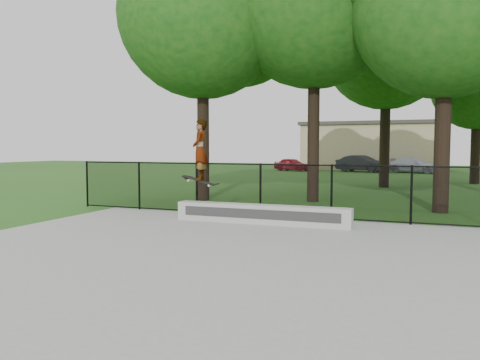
# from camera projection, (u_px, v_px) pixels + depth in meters

# --- Properties ---
(ground) EXTENTS (100.00, 100.00, 0.00)m
(ground) POSITION_uv_depth(u_px,v_px,m) (261.00, 281.00, 7.02)
(ground) COLOR #2D5518
(ground) RESTS_ON ground
(concrete_slab) EXTENTS (14.00, 12.00, 0.06)m
(concrete_slab) POSITION_uv_depth(u_px,v_px,m) (261.00, 279.00, 7.02)
(concrete_slab) COLOR gray
(concrete_slab) RESTS_ON ground
(grind_ledge) EXTENTS (4.59, 0.40, 0.48)m
(grind_ledge) POSITION_uv_depth(u_px,v_px,m) (261.00, 214.00, 11.94)
(grind_ledge) COLOR #B2B3AE
(grind_ledge) RESTS_ON concrete_slab
(car_a) EXTENTS (3.46, 2.32, 1.10)m
(car_a) POSITION_uv_depth(u_px,v_px,m) (292.00, 164.00, 40.01)
(car_a) COLOR maroon
(car_a) RESTS_ON ground
(car_b) EXTENTS (4.00, 2.64, 1.36)m
(car_b) POSITION_uv_depth(u_px,v_px,m) (362.00, 164.00, 38.12)
(car_b) COLOR black
(car_b) RESTS_ON ground
(car_c) EXTENTS (4.14, 2.96, 1.20)m
(car_c) POSITION_uv_depth(u_px,v_px,m) (415.00, 165.00, 36.69)
(car_c) COLOR #AEB2C6
(car_c) RESTS_ON ground
(skater_airborne) EXTENTS (0.82, 0.67, 1.79)m
(skater_airborne) POSITION_uv_depth(u_px,v_px,m) (200.00, 151.00, 12.38)
(skater_airborne) COLOR black
(skater_airborne) RESTS_ON ground
(chainlink_fence) EXTENTS (16.06, 0.06, 1.50)m
(chainlink_fence) POSITION_uv_depth(u_px,v_px,m) (332.00, 192.00, 12.46)
(chainlink_fence) COLOR black
(chainlink_fence) RESTS_ON concrete_slab
(tree_row) EXTENTS (18.28, 18.30, 11.70)m
(tree_row) POSITION_uv_depth(u_px,v_px,m) (395.00, 13.00, 17.95)
(tree_row) COLOR black
(tree_row) RESTS_ON ground
(distant_building) EXTENTS (12.40, 6.40, 4.30)m
(distant_building) POSITION_uv_depth(u_px,v_px,m) (372.00, 146.00, 42.96)
(distant_building) COLOR tan
(distant_building) RESTS_ON ground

